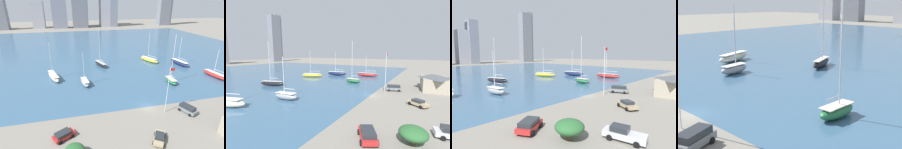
# 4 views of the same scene
# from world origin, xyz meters

# --- Properties ---
(ground_plane) EXTENTS (500.00, 500.00, 0.00)m
(ground_plane) POSITION_xyz_m (0.00, 0.00, 0.00)
(ground_plane) COLOR gray
(sailboat_cream) EXTENTS (5.71, 10.93, 13.48)m
(sailboat_cream) POSITION_xyz_m (-25.43, 24.99, 1.08)
(sailboat_cream) COLOR beige
(sailboat_cream) RESTS_ON harbor_water
(sailboat_black) EXTENTS (4.93, 9.41, 16.03)m
(sailboat_black) POSITION_xyz_m (-6.46, 34.71, 1.04)
(sailboat_black) COLOR black
(sailboat_black) RESTS_ON harbor_water
(sailboat_green) EXTENTS (2.41, 6.21, 16.43)m
(sailboat_green) POSITION_xyz_m (14.04, 12.15, 1.02)
(sailboat_green) COLOR #236B3D
(sailboat_green) RESTS_ON harbor_water
(sailboat_gray) EXTENTS (3.24, 6.94, 10.99)m
(sailboat_gray) POSITION_xyz_m (-14.85, 17.43, 1.00)
(sailboat_gray) COLOR gray
(sailboat_gray) RESTS_ON harbor_water
(parked_suv_gray) EXTENTS (3.58, 5.10, 1.89)m
(parked_suv_gray) POSITION_xyz_m (8.73, -4.47, 1.02)
(parked_suv_gray) COLOR slate
(parked_suv_gray) RESTS_ON ground_plane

